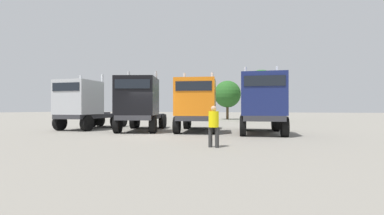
{
  "coord_description": "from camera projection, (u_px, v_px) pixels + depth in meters",
  "views": [
    {
      "loc": [
        7.01,
        -13.36,
        1.51
      ],
      "look_at": [
        1.43,
        3.8,
        1.6
      ],
      "focal_mm": 24.52,
      "sensor_mm": 36.0,
      "label": 1
    }
  ],
  "objects": [
    {
      "name": "ground",
      "position": [
        147.0,
        135.0,
        14.87
      ],
      "size": [
        200.0,
        200.0,
        0.0
      ],
      "primitive_type": "plane",
      "color": "gray"
    },
    {
      "name": "semi_truck_silver",
      "position": [
        84.0,
        104.0,
        19.1
      ],
      "size": [
        2.84,
        6.04,
        4.09
      ],
      "rotation": [
        0.0,
        0.0,
        -1.52
      ],
      "color": "#333338",
      "rests_on": "ground"
    },
    {
      "name": "semi_truck_black",
      "position": [
        140.0,
        104.0,
        17.39
      ],
      "size": [
        4.19,
        6.69,
        4.11
      ],
      "rotation": [
        0.0,
        0.0,
        -1.28
      ],
      "color": "#333338",
      "rests_on": "ground"
    },
    {
      "name": "semi_truck_orange",
      "position": [
        197.0,
        105.0,
        16.97
      ],
      "size": [
        3.67,
        6.67,
        3.95
      ],
      "rotation": [
        0.0,
        0.0,
        -1.38
      ],
      "color": "#333338",
      "rests_on": "ground"
    },
    {
      "name": "semi_truck_navy",
      "position": [
        262.0,
        103.0,
        15.44
      ],
      "size": [
        3.23,
        6.21,
        4.1
      ],
      "rotation": [
        0.0,
        0.0,
        -1.45
      ],
      "color": "#333338",
      "rests_on": "ground"
    },
    {
      "name": "visitor_in_hivis",
      "position": [
        214.0,
        123.0,
        10.24
      ],
      "size": [
        0.46,
        0.46,
        1.63
      ],
      "rotation": [
        0.0,
        0.0,
        4.54
      ],
      "color": "#2E2E2E",
      "rests_on": "ground"
    },
    {
      "name": "oak_far_left",
      "position": [
        183.0,
        93.0,
        38.84
      ],
      "size": [
        3.05,
        3.05,
        5.35
      ],
      "color": "#4C3823",
      "rests_on": "ground"
    },
    {
      "name": "oak_far_centre",
      "position": [
        227.0,
        94.0,
        37.2
      ],
      "size": [
        3.81,
        3.81,
        5.51
      ],
      "color": "#4C3823",
      "rests_on": "ground"
    },
    {
      "name": "oak_far_right",
      "position": [
        261.0,
        86.0,
        32.63
      ],
      "size": [
        4.09,
        4.09,
        6.37
      ],
      "color": "#4C3823",
      "rests_on": "ground"
    }
  ]
}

